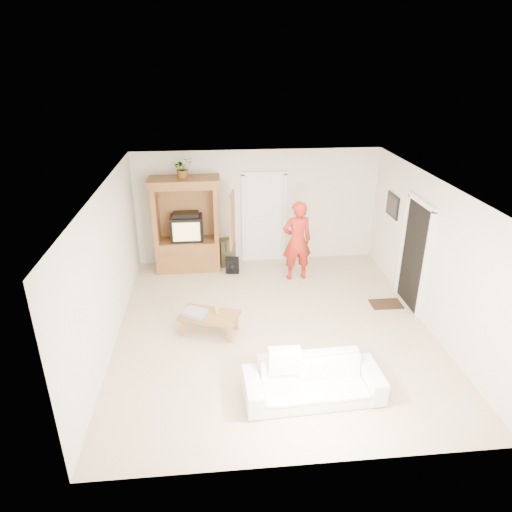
{
  "coord_description": "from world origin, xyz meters",
  "views": [
    {
      "loc": [
        -0.99,
        -6.89,
        4.5
      ],
      "look_at": [
        -0.26,
        0.6,
        1.15
      ],
      "focal_mm": 32.0,
      "sensor_mm": 36.0,
      "label": 1
    }
  ],
  "objects_px": {
    "sofa": "(313,381)",
    "coffee_table": "(209,316)",
    "man": "(297,241)",
    "armoire": "(188,231)"
  },
  "relations": [
    {
      "from": "armoire",
      "to": "sofa",
      "type": "relative_size",
      "value": 1.08
    },
    {
      "from": "man",
      "to": "sofa",
      "type": "height_order",
      "value": "man"
    },
    {
      "from": "coffee_table",
      "to": "man",
      "type": "bearing_deg",
      "value": 65.83
    },
    {
      "from": "sofa",
      "to": "coffee_table",
      "type": "relative_size",
      "value": 1.74
    },
    {
      "from": "armoire",
      "to": "man",
      "type": "relative_size",
      "value": 1.2
    },
    {
      "from": "armoire",
      "to": "man",
      "type": "distance_m",
      "value": 2.43
    },
    {
      "from": "man",
      "to": "sofa",
      "type": "relative_size",
      "value": 0.9
    },
    {
      "from": "man",
      "to": "sofa",
      "type": "xyz_separation_m",
      "value": [
        -0.43,
        -3.77,
        -0.59
      ]
    },
    {
      "from": "man",
      "to": "coffee_table",
      "type": "xyz_separation_m",
      "value": [
        -1.88,
        -1.97,
        -0.55
      ]
    },
    {
      "from": "sofa",
      "to": "coffee_table",
      "type": "height_order",
      "value": "sofa"
    }
  ]
}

